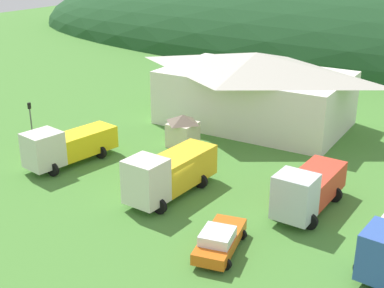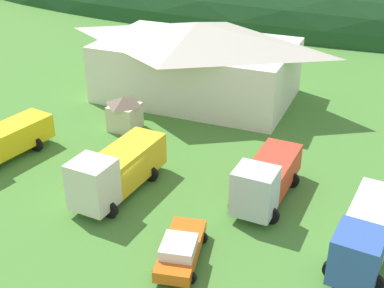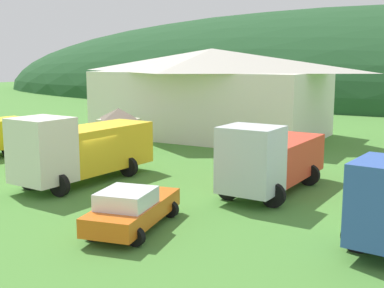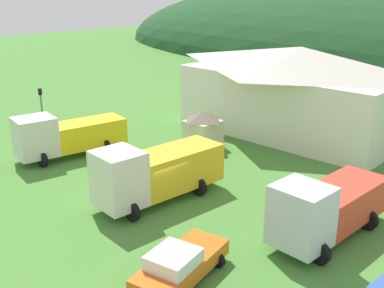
{
  "view_description": "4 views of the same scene",
  "coord_description": "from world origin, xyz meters",
  "px_view_note": "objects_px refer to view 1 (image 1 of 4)",
  "views": [
    {
      "loc": [
        18.94,
        -28.34,
        17.22
      ],
      "look_at": [
        -1.98,
        6.02,
        1.71
      ],
      "focal_mm": 48.5,
      "sensor_mm": 36.0,
      "label": 1
    },
    {
      "loc": [
        15.61,
        -24.86,
        18.85
      ],
      "look_at": [
        3.52,
        3.94,
        2.63
      ],
      "focal_mm": 47.46,
      "sensor_mm": 36.0,
      "label": 2
    },
    {
      "loc": [
        17.53,
        -19.56,
        6.44
      ],
      "look_at": [
        3.18,
        5.73,
        1.5
      ],
      "focal_mm": 46.76,
      "sensor_mm": 36.0,
      "label": 3
    },
    {
      "loc": [
        18.75,
        -16.76,
        12.18
      ],
      "look_at": [
        -1.73,
        4.61,
        2.08
      ],
      "focal_mm": 43.44,
      "sensor_mm": 36.0,
      "label": 4
    }
  ],
  "objects_px": {
    "play_shed_cream": "(183,130)",
    "flatbed_truck_yellow": "(66,145)",
    "depot_building": "(255,88)",
    "traffic_cone_near_pickup": "(195,183)",
    "tow_truck_silver": "(308,188)",
    "traffic_light_west": "(31,121)",
    "heavy_rig_striped": "(169,172)",
    "service_pickup_orange": "(220,240)"
  },
  "relations": [
    {
      "from": "tow_truck_silver",
      "to": "service_pickup_orange",
      "type": "distance_m",
      "value": 8.13
    },
    {
      "from": "depot_building",
      "to": "traffic_cone_near_pickup",
      "type": "height_order",
      "value": "depot_building"
    },
    {
      "from": "heavy_rig_striped",
      "to": "service_pickup_orange",
      "type": "xyz_separation_m",
      "value": [
        6.72,
        -4.64,
        -1.04
      ]
    },
    {
      "from": "flatbed_truck_yellow",
      "to": "heavy_rig_striped",
      "type": "height_order",
      "value": "heavy_rig_striped"
    },
    {
      "from": "play_shed_cream",
      "to": "heavy_rig_striped",
      "type": "xyz_separation_m",
      "value": [
        4.54,
        -9.11,
        0.34
      ]
    },
    {
      "from": "depot_building",
      "to": "service_pickup_orange",
      "type": "distance_m",
      "value": 24.62
    },
    {
      "from": "depot_building",
      "to": "tow_truck_silver",
      "type": "relative_size",
      "value": 2.49
    },
    {
      "from": "traffic_light_west",
      "to": "traffic_cone_near_pickup",
      "type": "height_order",
      "value": "traffic_light_west"
    },
    {
      "from": "tow_truck_silver",
      "to": "traffic_light_west",
      "type": "relative_size",
      "value": 1.83
    },
    {
      "from": "flatbed_truck_yellow",
      "to": "tow_truck_silver",
      "type": "bearing_deg",
      "value": 107.3
    },
    {
      "from": "traffic_light_west",
      "to": "tow_truck_silver",
      "type": "bearing_deg",
      "value": 3.1
    },
    {
      "from": "tow_truck_silver",
      "to": "traffic_light_west",
      "type": "xyz_separation_m",
      "value": [
        -25.18,
        -1.37,
        0.88
      ]
    },
    {
      "from": "depot_building",
      "to": "traffic_cone_near_pickup",
      "type": "distance_m",
      "value": 16.02
    },
    {
      "from": "tow_truck_silver",
      "to": "service_pickup_orange",
      "type": "xyz_separation_m",
      "value": [
        -2.67,
        -7.63,
        -0.9
      ]
    },
    {
      "from": "heavy_rig_striped",
      "to": "tow_truck_silver",
      "type": "relative_size",
      "value": 1.07
    },
    {
      "from": "depot_building",
      "to": "flatbed_truck_yellow",
      "type": "height_order",
      "value": "depot_building"
    },
    {
      "from": "heavy_rig_striped",
      "to": "traffic_light_west",
      "type": "distance_m",
      "value": 15.89
    },
    {
      "from": "play_shed_cream",
      "to": "tow_truck_silver",
      "type": "xyz_separation_m",
      "value": [
        13.93,
        -6.11,
        0.2
      ]
    },
    {
      "from": "tow_truck_silver",
      "to": "traffic_cone_near_pickup",
      "type": "relative_size",
      "value": 16.37
    },
    {
      "from": "tow_truck_silver",
      "to": "traffic_light_west",
      "type": "bearing_deg",
      "value": -84.15
    },
    {
      "from": "tow_truck_silver",
      "to": "traffic_cone_near_pickup",
      "type": "distance_m",
      "value": 9.05
    },
    {
      "from": "depot_building",
      "to": "flatbed_truck_yellow",
      "type": "distance_m",
      "value": 19.97
    },
    {
      "from": "play_shed_cream",
      "to": "tow_truck_silver",
      "type": "height_order",
      "value": "tow_truck_silver"
    },
    {
      "from": "service_pickup_orange",
      "to": "traffic_cone_near_pickup",
      "type": "xyz_separation_m",
      "value": [
        -6.21,
        7.53,
        -0.83
      ]
    },
    {
      "from": "flatbed_truck_yellow",
      "to": "traffic_light_west",
      "type": "height_order",
      "value": "traffic_light_west"
    },
    {
      "from": "depot_building",
      "to": "play_shed_cream",
      "type": "height_order",
      "value": "depot_building"
    },
    {
      "from": "play_shed_cream",
      "to": "tow_truck_silver",
      "type": "relative_size",
      "value": 0.38
    },
    {
      "from": "tow_truck_silver",
      "to": "traffic_cone_near_pickup",
      "type": "bearing_deg",
      "value": -86.6
    },
    {
      "from": "heavy_rig_striped",
      "to": "traffic_light_west",
      "type": "relative_size",
      "value": 1.96
    },
    {
      "from": "play_shed_cream",
      "to": "flatbed_truck_yellow",
      "type": "relative_size",
      "value": 0.35
    },
    {
      "from": "service_pickup_orange",
      "to": "traffic_light_west",
      "type": "xyz_separation_m",
      "value": [
        -22.51,
        6.26,
        1.77
      ]
    },
    {
      "from": "tow_truck_silver",
      "to": "service_pickup_orange",
      "type": "bearing_deg",
      "value": -16.53
    },
    {
      "from": "heavy_rig_striped",
      "to": "traffic_cone_near_pickup",
      "type": "relative_size",
      "value": 17.5
    },
    {
      "from": "flatbed_truck_yellow",
      "to": "depot_building",
      "type": "bearing_deg",
      "value": 163.88
    },
    {
      "from": "heavy_rig_striped",
      "to": "traffic_cone_near_pickup",
      "type": "bearing_deg",
      "value": 174.48
    },
    {
      "from": "depot_building",
      "to": "traffic_light_west",
      "type": "height_order",
      "value": "depot_building"
    },
    {
      "from": "traffic_light_west",
      "to": "traffic_cone_near_pickup",
      "type": "relative_size",
      "value": 8.95
    },
    {
      "from": "play_shed_cream",
      "to": "traffic_light_west",
      "type": "xyz_separation_m",
      "value": [
        -11.24,
        -7.48,
        1.07
      ]
    },
    {
      "from": "depot_building",
      "to": "play_shed_cream",
      "type": "xyz_separation_m",
      "value": [
        -2.82,
        -9.19,
        -2.25
      ]
    },
    {
      "from": "depot_building",
      "to": "play_shed_cream",
      "type": "distance_m",
      "value": 9.87
    },
    {
      "from": "depot_building",
      "to": "traffic_light_west",
      "type": "bearing_deg",
      "value": -130.15
    },
    {
      "from": "depot_building",
      "to": "traffic_cone_near_pickup",
      "type": "relative_size",
      "value": 40.81
    }
  ]
}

